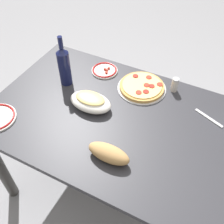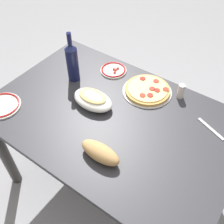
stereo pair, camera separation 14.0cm
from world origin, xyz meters
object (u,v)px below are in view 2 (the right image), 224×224
baked_pasta_dish (93,99)px  dining_table (112,130)px  bread_loaf (100,152)px  side_plate_far (113,70)px  pepperoni_pizza (147,90)px  spice_shaker (181,91)px  side_plate_near (2,105)px  wine_bottle (72,62)px

baked_pasta_dish → dining_table: bearing=176.0°
dining_table → bread_loaf: bearing=113.8°
dining_table → side_plate_far: (0.22, -0.32, 0.13)m
pepperoni_pizza → spice_shaker: bearing=-157.5°
dining_table → side_plate_far: 0.41m
side_plate_near → spice_shaker: (-0.77, -0.64, 0.03)m
side_plate_near → spice_shaker: spice_shaker is taller
baked_pasta_dish → spice_shaker: spice_shaker is taller
bread_loaf → dining_table: bearing=-66.2°
side_plate_far → dining_table: bearing=124.0°
dining_table → pepperoni_pizza: bearing=-101.8°
side_plate_far → bread_loaf: 0.65m
side_plate_far → spice_shaker: spice_shaker is taller
baked_pasta_dish → side_plate_near: baked_pasta_dish is taller
side_plate_far → bread_loaf: size_ratio=0.80×
baked_pasta_dish → side_plate_far: (0.08, -0.31, -0.03)m
bread_loaf → wine_bottle: bearing=-37.4°
side_plate_far → side_plate_near: bearing=62.4°
wine_bottle → side_plate_far: bearing=-127.6°
bread_loaf → spice_shaker: bearing=-101.6°
wine_bottle → side_plate_near: wine_bottle is taller
side_plate_near → side_plate_far: bearing=-117.6°
wine_bottle → side_plate_near: (0.17, 0.42, -0.12)m
dining_table → side_plate_far: size_ratio=8.12×
pepperoni_pizza → side_plate_far: pepperoni_pizza is taller
dining_table → side_plate_near: size_ratio=6.43×
baked_pasta_dish → side_plate_near: size_ratio=1.16×
side_plate_near → baked_pasta_dish: bearing=-142.6°
pepperoni_pizza → side_plate_near: 0.82m
wine_bottle → bread_loaf: wine_bottle is taller
side_plate_near → dining_table: bearing=-151.1°
side_plate_far → bread_loaf: bread_loaf is taller
side_plate_near → bread_loaf: 0.65m
wine_bottle → bread_loaf: bearing=142.6°
dining_table → side_plate_far: bearing=-56.0°
pepperoni_pizza → bread_loaf: (-0.05, 0.52, 0.02)m
dining_table → wine_bottle: 0.46m
pepperoni_pizza → baked_pasta_dish: 0.33m
baked_pasta_dish → wine_bottle: bearing=-25.3°
wine_bottle → side_plate_far: size_ratio=1.91×
pepperoni_pizza → baked_pasta_dish: (0.19, 0.27, 0.03)m
pepperoni_pizza → baked_pasta_dish: baked_pasta_dish is taller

